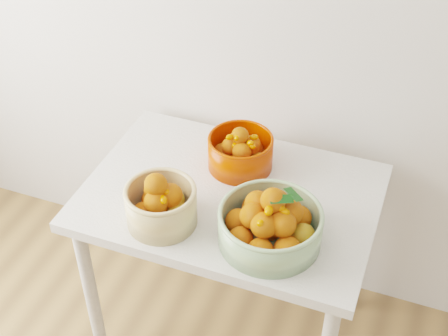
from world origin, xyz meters
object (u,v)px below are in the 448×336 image
(bowl_cream, at_px, (161,204))
(bowl_orange, at_px, (240,151))
(table, at_px, (230,213))
(bowl_green, at_px, (270,224))

(bowl_cream, relative_size, bowl_orange, 1.00)
(table, bearing_deg, bowl_orange, 96.93)
(table, height_order, bowl_cream, bowl_cream)
(table, xyz_separation_m, bowl_green, (0.19, -0.17, 0.17))
(bowl_cream, xyz_separation_m, bowl_green, (0.35, 0.04, -0.00))
(bowl_cream, relative_size, bowl_green, 0.61)
(bowl_orange, bearing_deg, bowl_cream, -111.39)
(bowl_cream, bearing_deg, bowl_green, 6.66)
(table, distance_m, bowl_green, 0.31)
(table, height_order, bowl_green, bowl_green)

